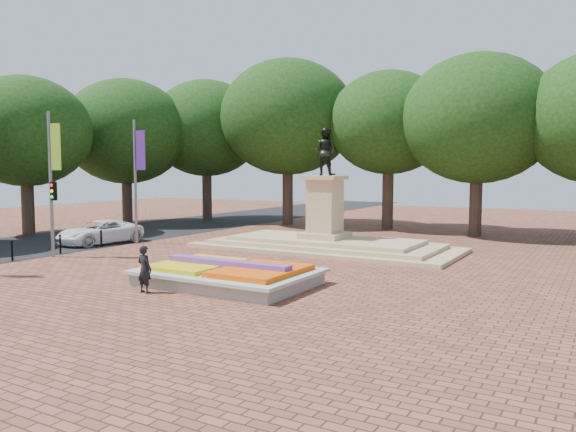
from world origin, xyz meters
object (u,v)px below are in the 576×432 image
object	(u,v)px
flower_bed	(228,274)
pedestrian	(144,269)
van	(100,232)
monument	(325,233)

from	to	relation	value
flower_bed	pedestrian	size ratio (longest dim) A/B	3.82
van	pedestrian	bearing A→B (deg)	-27.27
van	pedestrian	world-z (taller)	pedestrian
pedestrian	van	bearing A→B (deg)	-32.54
pedestrian	monument	bearing A→B (deg)	-90.16
van	monument	bearing A→B (deg)	28.73
flower_bed	pedestrian	bearing A→B (deg)	-122.52
monument	pedestrian	bearing A→B (deg)	-92.83
van	pedestrian	xyz separation A→B (m)	(11.38, -8.03, 0.15)
monument	van	bearing A→B (deg)	-159.21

